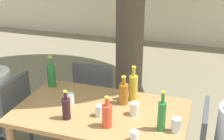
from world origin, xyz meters
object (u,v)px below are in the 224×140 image
patio_chair_2 (97,95)px  drinking_glass_3 (99,111)px  drinking_glass_0 (176,125)px  drinking_glass_4 (70,99)px  soda_bottle_2 (107,115)px  wine_bottle_5 (66,108)px  drinking_glass_2 (134,109)px  amber_bottle_0 (124,93)px  dining_table_front (101,118)px  green_bottle_1 (51,75)px  patio_chair_0 (8,115)px  oil_cruet_4 (133,87)px  drinking_glass_1 (134,136)px  green_bottle_3 (162,115)px

patio_chair_2 → drinking_glass_3: bearing=112.1°
drinking_glass_0 → drinking_glass_4: (-0.93, 0.13, -0.00)m
soda_bottle_2 → wine_bottle_5: (-0.35, 0.01, -0.00)m
drinking_glass_2 → drinking_glass_3: 0.29m
amber_bottle_0 → drinking_glass_3: size_ratio=2.70×
dining_table_front → green_bottle_1: bearing=154.7°
wine_bottle_5 → patio_chair_0: bearing=164.1°
patio_chair_2 → wine_bottle_5: (0.07, -0.87, 0.32)m
dining_table_front → drinking_glass_3: (0.02, -0.09, 0.13)m
dining_table_front → patio_chair_0: size_ratio=1.63×
drinking_glass_2 → oil_cruet_4: bearing=107.2°
amber_bottle_0 → drinking_glass_2: size_ratio=2.44×
green_bottle_1 → drinking_glass_2: (0.90, -0.27, -0.07)m
drinking_glass_2 → drinking_glass_3: bearing=-157.6°
drinking_glass_4 → patio_chair_0: bearing=-179.2°
soda_bottle_2 → drinking_glass_1: bearing=-26.1°
drinking_glass_3 → drinking_glass_4: (-0.31, 0.10, 0.01)m
dining_table_front → patio_chair_0: 0.97m
amber_bottle_0 → drinking_glass_3: 0.30m
amber_bottle_0 → green_bottle_3: size_ratio=0.81×
patio_chair_2 → green_bottle_3: 1.20m
dining_table_front → drinking_glass_0: drinking_glass_0 is taller
green_bottle_1 → drinking_glass_4: bearing=-40.6°
dining_table_front → green_bottle_3: 0.59m
patio_chair_0 → green_bottle_1: 0.56m
patio_chair_0 → patio_chair_2: (0.67, 0.66, 0.00)m
amber_bottle_0 → oil_cruet_4: (0.06, 0.10, 0.02)m
green_bottle_1 → dining_table_front: bearing=-25.3°
soda_bottle_2 → oil_cruet_4: 0.50m
oil_cruet_4 → patio_chair_0: bearing=-166.9°
patio_chair_2 → soda_bottle_2: 1.03m
patio_chair_0 → soda_bottle_2: (1.09, -0.22, 0.32)m
wine_bottle_5 → soda_bottle_2: bearing=-1.1°
soda_bottle_2 → drinking_glass_2: size_ratio=2.40×
patio_chair_0 → wine_bottle_5: wine_bottle_5 is taller
wine_bottle_5 → patio_chair_2: bearing=94.7°
drinking_glass_0 → drinking_glass_4: size_ratio=1.06×
oil_cruet_4 → green_bottle_3: bearing=-51.4°
drinking_glass_1 → green_bottle_3: bearing=52.3°
patio_chair_2 → patio_chair_0: bearing=44.9°
soda_bottle_2 → green_bottle_3: green_bottle_3 is taller
dining_table_front → drinking_glass_2: bearing=4.1°
dining_table_front → soda_bottle_2: 0.31m
drinking_glass_0 → drinking_glass_3: drinking_glass_0 is taller
patio_chair_0 → drinking_glass_3: bearing=84.7°
soda_bottle_2 → wine_bottle_5: soda_bottle_2 is taller
patio_chair_2 → wine_bottle_5: wine_bottle_5 is taller
patio_chair_2 → drinking_glass_3: 0.86m
drinking_glass_1 → patio_chair_2: bearing=123.6°
drinking_glass_0 → drinking_glass_1: (-0.27, -0.21, -0.02)m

